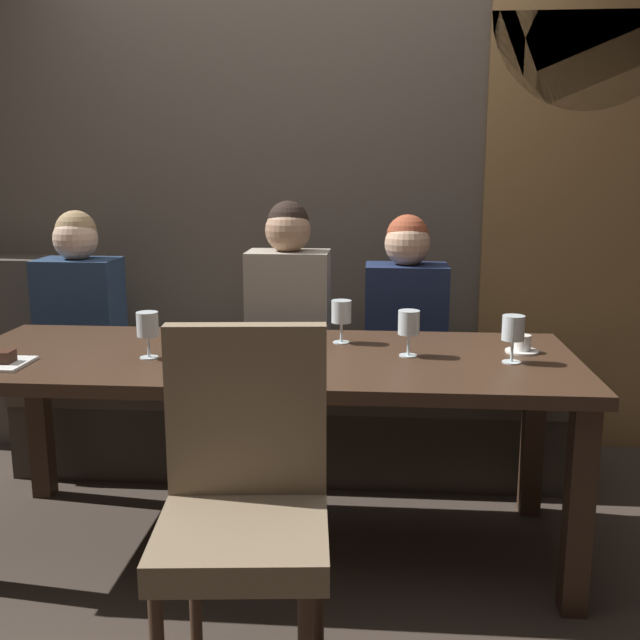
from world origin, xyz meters
TOP-DOWN VIEW (x-y plane):
  - ground at (0.00, 0.00)m, footprint 9.00×9.00m
  - back_wall_tiled at (0.00, 1.22)m, footprint 6.00×0.12m
  - arched_door at (1.35, 1.15)m, footprint 0.90×0.05m
  - back_counter at (-1.55, 1.04)m, footprint 1.10×0.28m
  - dining_table at (0.00, 0.00)m, footprint 2.20×0.84m
  - banquette_bench at (0.00, 0.70)m, footprint 2.50×0.44m
  - chair_near_side at (0.05, -0.72)m, footprint 0.48×0.48m
  - diner_redhead at (-0.97, 0.71)m, footprint 0.36×0.24m
  - diner_bearded at (0.00, 0.68)m, footprint 0.36×0.24m
  - diner_far_end at (0.52, 0.72)m, footprint 0.36×0.24m
  - wine_glass_far_right at (-0.40, -0.08)m, footprint 0.08×0.08m
  - wine_glass_end_left at (0.51, 0.02)m, footprint 0.08×0.08m
  - wine_glass_center_back at (0.86, -0.05)m, footprint 0.08×0.08m
  - wine_glass_near_left at (0.26, 0.20)m, footprint 0.08×0.08m
  - espresso_cup at (0.92, 0.10)m, footprint 0.12×0.12m
  - dessert_plate at (-0.87, -0.22)m, footprint 0.19×0.19m

SIDE VIEW (x-z plane):
  - ground at x=0.00m, z-range 0.00..0.00m
  - banquette_bench at x=0.00m, z-range 0.00..0.45m
  - back_counter at x=-1.55m, z-range 0.00..0.95m
  - chair_near_side at x=0.05m, z-range 0.07..1.05m
  - dining_table at x=0.00m, z-range 0.28..1.02m
  - dessert_plate at x=-0.87m, z-range 0.73..0.78m
  - espresso_cup at x=0.92m, z-range 0.73..0.80m
  - diner_far_end at x=0.52m, z-range 0.43..1.17m
  - diner_redhead at x=-0.97m, z-range 0.43..1.18m
  - diner_bearded at x=0.00m, z-range 0.43..1.23m
  - wine_glass_far_right at x=-0.40m, z-range 0.77..0.93m
  - wine_glass_near_left at x=0.26m, z-range 0.77..0.93m
  - wine_glass_end_left at x=0.51m, z-range 0.77..0.94m
  - wine_glass_center_back at x=0.86m, z-range 0.77..0.94m
  - arched_door at x=1.35m, z-range 0.09..2.64m
  - back_wall_tiled at x=0.00m, z-range 0.00..3.00m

